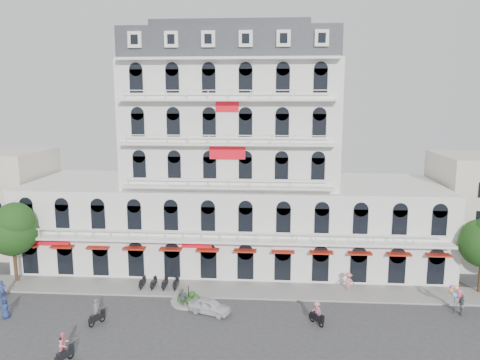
% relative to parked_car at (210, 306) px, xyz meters
% --- Properties ---
extents(ground, '(120.00, 120.00, 0.00)m').
position_rel_parked_car_xyz_m(ground, '(0.83, -4.08, -0.64)').
color(ground, '#38383A').
rests_on(ground, ground).
extents(sidewalk, '(53.00, 4.00, 0.16)m').
position_rel_parked_car_xyz_m(sidewalk, '(0.83, 4.92, -0.56)').
color(sidewalk, gray).
rests_on(sidewalk, ground).
extents(main_building, '(45.00, 15.00, 25.80)m').
position_rel_parked_car_xyz_m(main_building, '(0.83, 13.92, 9.32)').
color(main_building, silver).
rests_on(main_building, ground).
extents(traffic_island, '(3.20, 3.20, 1.60)m').
position_rel_parked_car_xyz_m(traffic_island, '(-2.18, 1.92, -0.38)').
color(traffic_island, gray).
rests_on(traffic_island, ground).
extents(parked_scooter_row, '(4.40, 1.80, 1.10)m').
position_rel_parked_car_xyz_m(parked_scooter_row, '(-5.52, 4.72, -0.64)').
color(parked_scooter_row, black).
rests_on(parked_scooter_row, ground).
extents(tree_west_inner, '(4.76, 4.76, 8.25)m').
position_rel_parked_car_xyz_m(tree_west_inner, '(-20.12, 5.40, 5.05)').
color(tree_west_inner, '#382314').
rests_on(tree_west_inner, ground).
extents(parked_car, '(4.03, 2.71, 1.27)m').
position_rel_parked_car_xyz_m(parked_car, '(0.00, 0.00, 0.00)').
color(parked_car, silver).
rests_on(parked_car, ground).
extents(rider_west, '(1.03, 1.55, 2.18)m').
position_rel_parked_car_xyz_m(rider_west, '(-8.87, -2.67, 0.34)').
color(rider_west, black).
rests_on(rider_west, ground).
extents(rider_southwest, '(0.97, 1.62, 2.29)m').
position_rel_parked_car_xyz_m(rider_southwest, '(-9.03, -8.28, 0.55)').
color(rider_southwest, black).
rests_on(rider_southwest, ground).
extents(rider_center, '(1.17, 1.45, 1.97)m').
position_rel_parked_car_xyz_m(rider_center, '(8.94, -1.42, 0.38)').
color(rider_center, black).
rests_on(rider_center, ground).
extents(pedestrian_left, '(1.01, 0.80, 1.80)m').
position_rel_parked_car_xyz_m(pedestrian_left, '(-16.88, -2.15, 0.26)').
color(pedestrian_left, navy).
rests_on(pedestrian_left, ground).
extents(pedestrian_mid, '(1.09, 0.78, 1.72)m').
position_rel_parked_car_xyz_m(pedestrian_mid, '(-2.50, 0.94, 0.22)').
color(pedestrian_mid, slate).
rests_on(pedestrian_mid, ground).
extents(pedestrian_right, '(1.26, 0.76, 1.90)m').
position_rel_parked_car_xyz_m(pedestrian_right, '(12.55, 5.42, 0.32)').
color(pedestrian_right, '#D06E79').
rests_on(pedestrian_right, ground).
extents(pedestrian_far, '(0.77, 0.82, 1.88)m').
position_rel_parked_car_xyz_m(pedestrian_far, '(-19.17, 1.30, 0.30)').
color(pedestrian_far, navy).
rests_on(pedestrian_far, ground).
extents(balloon_vendor, '(1.41, 1.34, 2.45)m').
position_rel_parked_car_xyz_m(balloon_vendor, '(21.10, 1.18, 0.62)').
color(balloon_vendor, '#5B5E63').
rests_on(balloon_vendor, ground).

